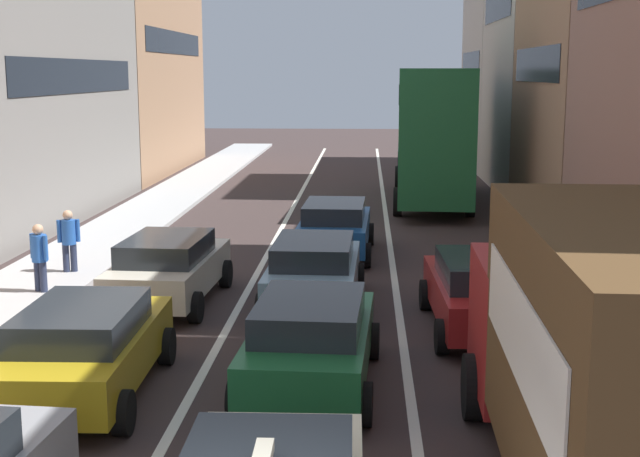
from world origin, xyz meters
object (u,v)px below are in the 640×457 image
at_px(pedestrian_near_kerb, 69,239).
at_px(removalist_box_truck, 620,357).
at_px(sedan_right_lane_behind_truck, 482,291).
at_px(coupe_centre_lane_fourth, 335,227).
at_px(pedestrian_mid_sidewalk, 39,256).
at_px(hatchback_centre_lane_third, 314,271).
at_px(sedan_left_lane_third, 169,267).
at_px(sedan_centre_lane_second, 311,339).
at_px(bus_mid_queue_primary, 432,129).
at_px(wagon_left_lane_second, 86,347).

bearing_deg(pedestrian_near_kerb, removalist_box_truck, 23.70).
bearing_deg(sedan_right_lane_behind_truck, coupe_centre_lane_fourth, 22.43).
relative_size(sedan_right_lane_behind_truck, pedestrian_mid_sidewalk, 2.62).
relative_size(hatchback_centre_lane_third, pedestrian_mid_sidewalk, 2.61).
bearing_deg(coupe_centre_lane_fourth, pedestrian_near_kerb, 116.10).
bearing_deg(sedan_left_lane_third, sedan_centre_lane_second, -142.74).
bearing_deg(bus_mid_queue_primary, sedan_centre_lane_second, 172.78).
height_order(sedan_centre_lane_second, hatchback_centre_lane_third, same).
height_order(wagon_left_lane_second, bus_mid_queue_primary, bus_mid_queue_primary).
height_order(wagon_left_lane_second, sedan_left_lane_third, same).
bearing_deg(sedan_left_lane_third, hatchback_centre_lane_third, -89.92).
height_order(hatchback_centre_lane_third, pedestrian_mid_sidewalk, pedestrian_mid_sidewalk).
bearing_deg(hatchback_centre_lane_third, bus_mid_queue_primary, -12.17).
xyz_separation_m(hatchback_centre_lane_third, pedestrian_mid_sidewalk, (-6.11, 0.46, 0.15)).
bearing_deg(sedan_centre_lane_second, sedan_right_lane_behind_truck, -41.18).
xyz_separation_m(removalist_box_truck, sedan_left_lane_third, (-6.94, 9.01, -1.18)).
distance_m(pedestrian_near_kerb, pedestrian_mid_sidewalk, 1.93).
distance_m(bus_mid_queue_primary, pedestrian_near_kerb, 16.05).
bearing_deg(hatchback_centre_lane_third, removalist_box_truck, -155.65).
xyz_separation_m(removalist_box_truck, pedestrian_near_kerb, (-9.91, 11.26, -1.03)).
bearing_deg(sedan_right_lane_behind_truck, sedan_centre_lane_second, 134.29).
height_order(sedan_right_lane_behind_truck, pedestrian_mid_sidewalk, pedestrian_mid_sidewalk).
distance_m(sedan_centre_lane_second, pedestrian_near_kerb, 9.58).
bearing_deg(hatchback_centre_lane_third, coupe_centre_lane_fourth, -1.48).
distance_m(sedan_right_lane_behind_truck, pedestrian_near_kerb, 10.24).
height_order(sedan_left_lane_third, sedan_right_lane_behind_truck, same).
relative_size(wagon_left_lane_second, coupe_centre_lane_fourth, 1.00).
bearing_deg(sedan_left_lane_third, removalist_box_truck, -139.75).
bearing_deg(sedan_right_lane_behind_truck, sedan_left_lane_third, 73.52).
distance_m(removalist_box_truck, coupe_centre_lane_fourth, 14.62).
height_order(wagon_left_lane_second, coupe_centre_lane_fourth, same).
bearing_deg(hatchback_centre_lane_third, sedan_centre_lane_second, -175.96).
distance_m(sedan_right_lane_behind_truck, pedestrian_mid_sidewalk, 9.65).
xyz_separation_m(bus_mid_queue_primary, pedestrian_near_kerb, (-9.70, -12.65, -1.88)).
relative_size(removalist_box_truck, pedestrian_mid_sidewalk, 4.67).
bearing_deg(pedestrian_near_kerb, pedestrian_mid_sidewalk, -17.40).
bearing_deg(sedan_right_lane_behind_truck, wagon_left_lane_second, 118.20).
bearing_deg(bus_mid_queue_primary, pedestrian_near_kerb, 144.89).
distance_m(sedan_centre_lane_second, sedan_left_lane_third, 5.96).
distance_m(removalist_box_truck, bus_mid_queue_primary, 23.93).
bearing_deg(removalist_box_truck, sedan_left_lane_third, 38.96).
distance_m(sedan_right_lane_behind_truck, bus_mid_queue_primary, 16.72).
xyz_separation_m(sedan_right_lane_behind_truck, pedestrian_mid_sidewalk, (-9.44, 2.01, 0.15)).
height_order(sedan_centre_lane_second, pedestrian_near_kerb, pedestrian_near_kerb).
distance_m(removalist_box_truck, sedan_left_lane_third, 11.43).
distance_m(sedan_left_lane_third, coupe_centre_lane_fourth, 6.16).
distance_m(wagon_left_lane_second, hatchback_centre_lane_third, 6.20).
bearing_deg(coupe_centre_lane_fourth, sedan_right_lane_behind_truck, -153.92).
distance_m(hatchback_centre_lane_third, pedestrian_near_kerb, 6.57).
height_order(wagon_left_lane_second, sedan_right_lane_behind_truck, same).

